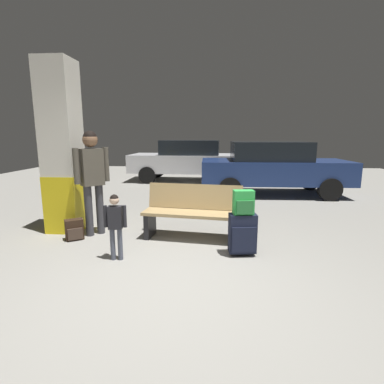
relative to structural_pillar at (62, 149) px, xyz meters
name	(u,v)px	position (x,y,z in m)	size (l,w,h in m)	color
ground_plane	(195,207)	(2.18, 2.07, -1.51)	(18.00, 18.00, 0.10)	gray
structural_pillar	(62,149)	(0.00, 0.00, 0.00)	(0.57, 0.57, 2.94)	yellow
bench	(193,212)	(2.29, -0.28, -1.02)	(1.66, 0.73, 0.89)	tan
suitcase	(243,234)	(3.05, -0.94, -1.14)	(0.40, 0.27, 0.60)	#191E33
backpack_bright	(244,203)	(3.05, -0.94, -0.69)	(0.30, 0.23, 0.34)	green
child	(115,220)	(1.31, -1.24, -0.89)	(0.31, 0.18, 0.92)	#4C5160
adult	(92,172)	(0.60, -0.22, -0.37)	(0.46, 0.45, 1.77)	#38383D
backpack_dark_floor	(74,230)	(0.36, -0.51, -1.29)	(0.32, 0.30, 0.34)	black
parked_car_near	(273,167)	(4.29, 3.64, -0.65)	(4.14, 1.88, 1.51)	navy
parked_car_far	(188,159)	(1.62, 6.06, -0.65)	(4.15, 1.89, 1.51)	silver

